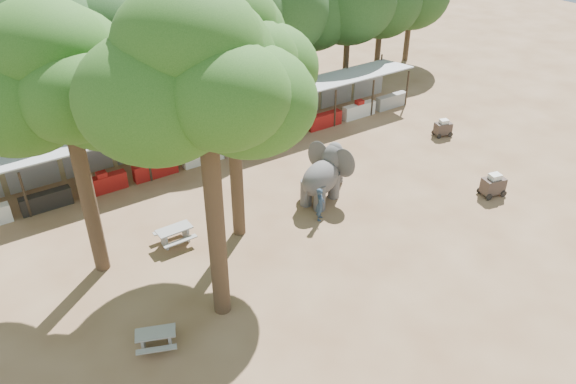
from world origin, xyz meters
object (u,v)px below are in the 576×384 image
yard_tree_back (224,48)px  yard_tree_center (197,78)px  elephant (325,174)px  cart_front (493,185)px  cart_back (443,128)px  picnic_table_far (175,234)px  yard_tree_left (56,80)px  handler (320,204)px  picnic_table_near (156,337)px

yard_tree_back → yard_tree_center: bearing=-126.9°
elephant → cart_front: bearing=-54.7°
elephant → cart_back: size_ratio=2.93×
picnic_table_far → cart_front: cart_front is taller
cart_front → yard_tree_left: bearing=175.6°
yard_tree_left → handler: 12.51m
yard_tree_center → picnic_table_near: yard_tree_center is taller
yard_tree_back → picnic_table_far: (-2.62, 0.70, -8.04)m
yard_tree_left → picnic_table_far: yard_tree_left is taller
elephant → cart_back: bearing=-13.2°
yard_tree_center → elephant: 12.07m
picnic_table_near → cart_front: size_ratio=1.27×
yard_tree_back → handler: (3.83, -1.35, -7.71)m
yard_tree_back → picnic_table_near: size_ratio=6.53×
picnic_table_near → picnic_table_far: picnic_table_far is taller
picnic_table_far → handler: bearing=-18.5°
cart_front → cart_back: 6.88m
picnic_table_near → yard_tree_left: bearing=114.8°
cart_back → yard_tree_center: bearing=-146.5°
yard_tree_center → cart_front: size_ratio=8.78×
yard_tree_left → picnic_table_far: 8.41m
yard_tree_back → cart_front: (12.35, -4.43, -7.95)m
handler → yard_tree_back: bearing=114.9°
yard_tree_back → picnic_table_near: bearing=-141.1°
yard_tree_left → picnic_table_far: size_ratio=7.07×
yard_tree_back → cart_back: size_ratio=9.22×
yard_tree_center → cart_front: bearing=-1.6°
yard_tree_back → picnic_table_far: size_ratio=7.29×
elephant → handler: size_ratio=2.16×
yard_tree_center → picnic_table_far: bearing=85.4°
yard_tree_back → picnic_table_near: 10.89m
yard_tree_left → cart_back: size_ratio=8.95×
handler → picnic_table_near: handler is taller
picnic_table_far → cart_front: size_ratio=1.14×
yard_tree_left → cart_front: bearing=-16.5°
picnic_table_near → cart_back: size_ratio=1.41×
yard_tree_back → cart_front: size_ratio=8.28×
yard_tree_center → picnic_table_near: 9.17m
handler → cart_front: size_ratio=1.22×
cart_front → yard_tree_center: bearing=-169.5°
elephant → picnic_table_far: 7.87m
yard_tree_back → elephant: yard_tree_back is taller
yard_tree_center → picnic_table_near: bearing=-167.7°
yard_tree_center → handler: (6.83, 2.65, -8.37)m
elephant → picnic_table_near: size_ratio=2.07×
cart_back → yard_tree_left: bearing=-161.8°
yard_tree_left → picnic_table_near: bearing=-86.7°
handler → cart_front: (8.52, -3.08, -0.24)m
yard_tree_center → cart_back: (18.38, 5.75, -8.69)m
yard_tree_left → yard_tree_center: 5.92m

